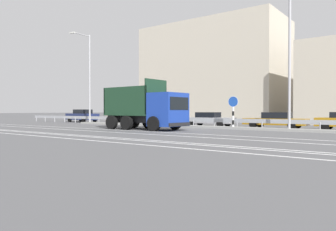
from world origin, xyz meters
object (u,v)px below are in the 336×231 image
object	(u,v)px
median_road_sign	(233,111)
parked_car_4	(276,120)
street_lamp_0	(88,74)
parked_car_3	(209,119)
parked_car_2	(156,116)
parked_car_0	(82,116)
parked_car_1	(123,116)
dump_truck	(153,111)
street_lamp_1	(289,47)

from	to	relation	value
median_road_sign	parked_car_4	distance (m)	3.70
street_lamp_0	parked_car_3	world-z (taller)	street_lamp_0
street_lamp_0	parked_car_2	xyz separation A→B (m)	(6.59, 3.35, -4.44)
parked_car_0	parked_car_4	xyz separation A→B (m)	(23.95, -0.06, -0.12)
parked_car_0	parked_car_1	distance (m)	6.44
parked_car_3	parked_car_1	bearing A→B (deg)	-97.34
dump_truck	median_road_sign	world-z (taller)	dump_truck
median_road_sign	street_lamp_0	world-z (taller)	street_lamp_0
parked_car_1	parked_car_2	distance (m)	5.23
parked_car_2	dump_truck	bearing A→B (deg)	37.18
dump_truck	street_lamp_0	distance (m)	13.44
parked_car_4	parked_car_2	bearing A→B (deg)	87.87
street_lamp_0	parked_car_2	bearing A→B (deg)	26.95
parked_car_3	street_lamp_1	bearing A→B (deg)	66.33
street_lamp_1	parked_car_1	distance (m)	20.38
parked_car_0	parked_car_3	distance (m)	17.97
dump_truck	parked_car_4	size ratio (longest dim) A/B	1.37
dump_truck	median_road_sign	distance (m)	6.17
parked_car_0	parked_car_3	world-z (taller)	parked_car_0
street_lamp_1	parked_car_2	bearing A→B (deg)	167.36
street_lamp_1	street_lamp_0	bearing A→B (deg)	-179.55
street_lamp_0	parked_car_0	xyz separation A→B (m)	(-5.02, 3.17, -4.48)
street_lamp_0	parked_car_2	world-z (taller)	street_lamp_0
parked_car_4	parked_car_0	bearing A→B (deg)	88.83
parked_car_1	parked_car_2	size ratio (longest dim) A/B	0.89
parked_car_0	parked_car_4	distance (m)	23.95
parked_car_0	parked_car_3	bearing A→B (deg)	-85.99
parked_car_0	parked_car_3	xyz separation A→B (m)	(17.96, -0.13, -0.12)
dump_truck	median_road_sign	size ratio (longest dim) A/B	2.64
median_road_sign	parked_car_2	bearing A→B (deg)	163.28
street_lamp_1	parked_car_1	size ratio (longest dim) A/B	2.67
dump_truck	street_lamp_0	size ratio (longest dim) A/B	0.71
dump_truck	parked_car_1	xyz separation A→B (m)	(-10.83, 7.83, -0.59)
street_lamp_0	dump_truck	bearing A→B (deg)	-18.21
dump_truck	parked_car_3	size ratio (longest dim) A/B	1.46
median_road_sign	street_lamp_1	bearing A→B (deg)	-2.54
parked_car_4	dump_truck	bearing A→B (deg)	135.71
parked_car_1	parked_car_3	distance (m)	11.59
parked_car_1	street_lamp_0	bearing A→B (deg)	161.20
street_lamp_0	street_lamp_1	xyz separation A→B (m)	(20.80, 0.16, 0.51)
median_road_sign	parked_car_1	xyz separation A→B (m)	(-15.19, 3.46, -0.60)
median_road_sign	parked_car_0	xyz separation A→B (m)	(-21.60, 2.82, -0.60)
dump_truck	street_lamp_0	bearing A→B (deg)	-107.41
street_lamp_1	parked_car_2	xyz separation A→B (m)	(-14.21, 3.19, -4.96)
parked_car_4	parked_car_1	bearing A→B (deg)	86.69
parked_car_0	parked_car_2	distance (m)	11.61
dump_truck	street_lamp_1	size ratio (longest dim) A/B	0.64
parked_car_3	parked_car_2	bearing A→B (deg)	-96.30
street_lamp_1	parked_car_3	distance (m)	9.81
parked_car_0	median_road_sign	bearing A→B (deg)	-93.02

